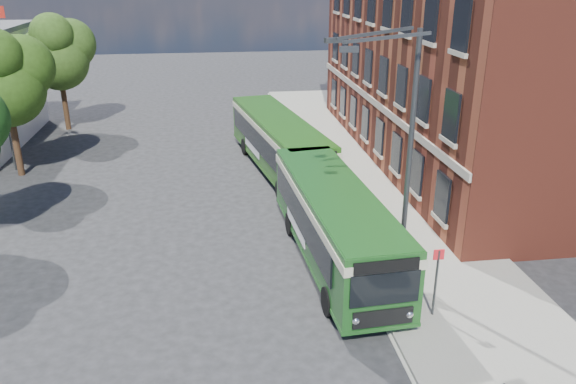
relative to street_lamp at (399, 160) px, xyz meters
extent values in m
plane|color=#252527|center=(-4.84, 2.00, -4.79)|extent=(120.00, 120.00, 0.00)
cube|color=#98968A|center=(2.16, 10.00, -4.72)|extent=(6.00, 48.00, 0.15)
cube|color=beige|center=(-0.89, 10.00, -4.79)|extent=(0.12, 48.00, 0.01)
cube|color=maroon|center=(9.16, 14.00, 1.21)|extent=(12.00, 26.00, 12.00)
cube|color=#B4AA99|center=(3.12, 14.00, -1.19)|extent=(0.12, 26.00, 0.35)
cylinder|color=#37393C|center=(-17.34, 15.00, -0.29)|extent=(0.10, 0.10, 9.00)
cylinder|color=#37393C|center=(0.36, 0.00, -4.64)|extent=(0.44, 0.44, 0.30)
cylinder|color=#37393C|center=(0.36, 0.00, -0.29)|extent=(0.18, 0.18, 9.00)
cube|color=#37393C|center=(-0.87, -0.60, 4.01)|extent=(2.58, 0.46, 0.37)
cube|color=#37393C|center=(-0.87, 0.60, 4.01)|extent=(2.58, 0.46, 0.37)
cube|color=#37393C|center=(-2.11, -1.08, 3.76)|extent=(0.55, 0.22, 0.16)
cube|color=#37393C|center=(-2.11, 1.08, 3.76)|extent=(0.55, 0.22, 0.16)
cylinder|color=#37393C|center=(0.76, -2.20, -3.54)|extent=(0.08, 0.08, 2.50)
cube|color=red|center=(0.76, -2.20, -2.44)|extent=(0.35, 0.04, 0.35)
cube|color=#1A4E1B|center=(-1.64, 2.10, -3.02)|extent=(3.19, 10.90, 2.45)
cube|color=#1A4E1B|center=(-1.64, 2.10, -4.29)|extent=(3.23, 10.94, 0.14)
cube|color=black|center=(-2.93, 2.32, -2.89)|extent=(0.66, 8.94, 1.10)
cube|color=black|center=(-0.38, 2.49, -2.89)|extent=(0.66, 8.94, 1.10)
cube|color=beige|center=(-1.64, 2.10, -2.19)|extent=(3.25, 10.96, 0.32)
cube|color=#1A4E1B|center=(-1.64, 2.10, -1.83)|extent=(3.08, 10.79, 0.12)
cube|color=black|center=(-1.29, -3.29, -2.84)|extent=(2.15, 0.22, 1.05)
cube|color=black|center=(-1.29, -3.30, -2.09)|extent=(2.00, 0.21, 0.38)
cube|color=black|center=(-1.29, -3.30, -3.84)|extent=(1.90, 0.20, 0.55)
sphere|color=silver|center=(-2.14, -3.34, -3.84)|extent=(0.26, 0.26, 0.26)
sphere|color=silver|center=(-0.44, -3.23, -3.84)|extent=(0.26, 0.26, 0.26)
cube|color=black|center=(-1.98, 7.50, -2.79)|extent=(2.00, 0.21, 0.90)
cube|color=white|center=(-2.99, 3.02, -3.64)|extent=(0.25, 3.20, 0.45)
cylinder|color=black|center=(-2.57, -1.54, -4.29)|extent=(0.34, 1.02, 1.00)
cylinder|color=black|center=(-0.24, -1.39, -4.29)|extent=(0.34, 1.02, 1.00)
cylinder|color=black|center=(-2.97, 4.60, -4.29)|extent=(0.34, 1.02, 1.00)
cylinder|color=black|center=(-0.64, 4.75, -4.29)|extent=(0.34, 1.02, 1.00)
cube|color=#225715|center=(-2.48, 13.02, -3.02)|extent=(4.48, 12.52, 2.45)
cube|color=#225715|center=(-2.48, 13.02, -4.29)|extent=(4.52, 12.57, 0.14)
cube|color=black|center=(-3.79, 13.10, -2.89)|extent=(1.80, 10.35, 1.10)
cube|color=black|center=(-1.26, 13.52, -2.89)|extent=(1.80, 10.35, 1.10)
cube|color=beige|center=(-2.48, 13.02, -2.19)|extent=(4.55, 12.59, 0.32)
cube|color=#225715|center=(-2.48, 13.02, -1.83)|extent=(4.36, 12.41, 0.12)
cube|color=black|center=(-1.47, 6.93, -2.84)|extent=(2.13, 0.43, 1.05)
cube|color=black|center=(-1.46, 6.92, -2.09)|extent=(1.99, 0.41, 0.38)
cube|color=black|center=(-1.46, 6.92, -3.84)|extent=(1.89, 0.39, 0.55)
sphere|color=silver|center=(-2.31, 6.80, -3.84)|extent=(0.26, 0.26, 0.26)
sphere|color=silver|center=(-0.63, 7.08, -3.84)|extent=(0.26, 0.26, 0.26)
cube|color=black|center=(-3.49, 19.10, -2.79)|extent=(1.99, 0.41, 0.90)
cube|color=white|center=(-3.91, 13.79, -3.64)|extent=(0.56, 3.16, 0.45)
cylinder|color=black|center=(-2.92, 8.54, -4.29)|extent=(0.44, 1.03, 1.00)
cylinder|color=black|center=(-0.61, 8.93, -4.29)|extent=(0.44, 1.03, 1.00)
cylinder|color=black|center=(-4.18, 16.12, -4.29)|extent=(0.44, 1.03, 1.00)
cylinder|color=black|center=(-1.87, 16.50, -4.29)|extent=(0.44, 1.03, 1.00)
imported|color=black|center=(-0.24, -1.83, -3.77)|extent=(0.70, 0.52, 1.73)
imported|color=black|center=(0.61, -0.62, -3.78)|extent=(0.90, 0.73, 1.72)
cylinder|color=#392614|center=(-16.76, 14.10, -3.08)|extent=(0.36, 0.36, 3.41)
sphere|color=#264412|center=(-16.76, 14.10, 0.02)|extent=(4.04, 4.04, 4.04)
sphere|color=#264412|center=(-15.98, 14.72, 1.03)|extent=(3.41, 3.41, 3.41)
cylinder|color=#392614|center=(-16.32, 23.71, -3.07)|extent=(0.36, 0.36, 3.44)
sphere|color=#2C4817|center=(-16.32, 23.71, 0.05)|extent=(4.06, 4.06, 4.06)
sphere|color=#2C4817|center=(-15.54, 24.33, 1.07)|extent=(3.44, 3.44, 3.44)
sphere|color=#2C4817|center=(-17.03, 23.16, 0.68)|extent=(3.12, 3.12, 3.12)
sphere|color=#2C4817|center=(-16.32, 22.93, 1.85)|extent=(2.81, 2.81, 2.81)
camera|label=1|loc=(-6.04, -17.00, 5.89)|focal=35.00mm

